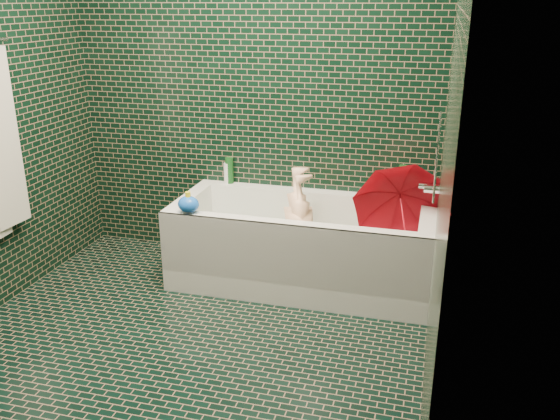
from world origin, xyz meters
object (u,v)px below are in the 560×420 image
(bathtub, at_px, (302,254))
(bath_toy, at_px, (188,204))
(child, at_px, (302,241))
(umbrella, at_px, (403,215))
(rubber_duck, at_px, (407,194))

(bathtub, height_order, bath_toy, bath_toy)
(bathtub, bearing_deg, child, -58.53)
(umbrella, bearing_deg, rubber_duck, 82.97)
(child, xyz_separation_m, bath_toy, (-0.67, -0.30, 0.30))
(bathtub, relative_size, umbrella, 2.86)
(bathtub, distance_m, rubber_duck, 0.82)
(umbrella, bearing_deg, child, 174.31)
(child, bearing_deg, bathtub, -165.97)
(child, bearing_deg, bath_toy, -83.64)
(umbrella, relative_size, bath_toy, 3.69)
(bath_toy, bearing_deg, bathtub, 10.20)
(bath_toy, bearing_deg, umbrella, -1.77)
(bathtub, distance_m, umbrella, 0.73)
(umbrella, xyz_separation_m, bath_toy, (-1.31, -0.30, 0.05))
(umbrella, distance_m, bath_toy, 1.34)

